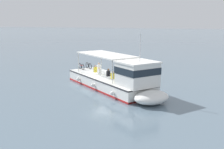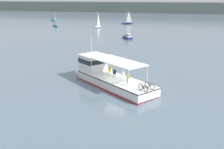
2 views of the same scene
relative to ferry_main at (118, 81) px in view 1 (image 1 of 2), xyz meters
name	(u,v)px [view 1 (image 1 of 2)]	position (x,y,z in m)	size (l,w,h in m)	color
ground_plane	(109,87)	(1.52, -1.32, -1.02)	(400.00, 400.00, 0.00)	slate
ferry_main	(118,81)	(0.00, 0.00, 0.00)	(12.24, 9.73, 5.32)	white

